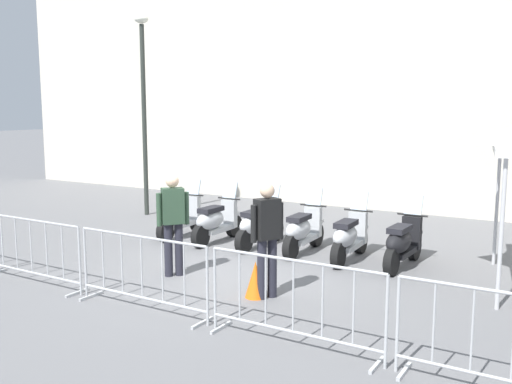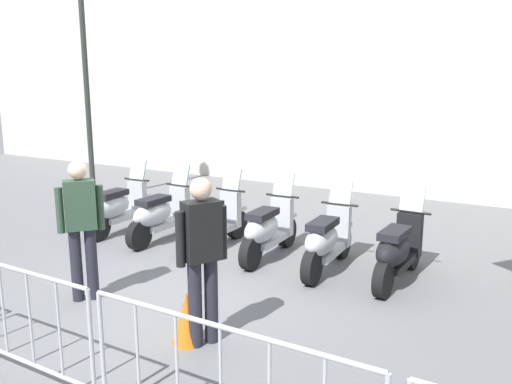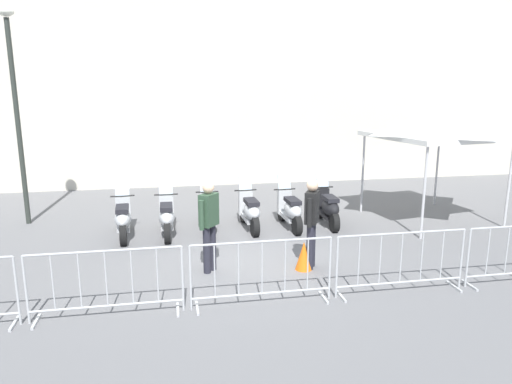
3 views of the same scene
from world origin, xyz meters
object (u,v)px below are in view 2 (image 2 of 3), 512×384
(officer_mid_plaza, at_px, (81,222))
(motorcycle_5, at_px, (398,251))
(street_lamp, at_px, (85,57))
(traffic_cone, at_px, (187,317))
(motorcycle_2, at_px, (213,221))
(motorcycle_0, at_px, (119,208))
(motorcycle_4, at_px, (326,241))
(barrier_segment_2, at_px, (4,319))
(officer_near_row_end, at_px, (202,252))
(motorcycle_3, at_px, (268,230))
(motorcycle_1, at_px, (161,215))

(officer_mid_plaza, bearing_deg, motorcycle_5, 28.38)
(street_lamp, height_order, traffic_cone, street_lamp)
(street_lamp, bearing_deg, motorcycle_2, -29.12)
(motorcycle_0, distance_m, motorcycle_5, 4.94)
(motorcycle_4, height_order, street_lamp, street_lamp)
(barrier_segment_2, bearing_deg, officer_near_row_end, 38.60)
(motorcycle_3, distance_m, street_lamp, 6.32)
(motorcycle_2, relative_size, officer_mid_plaza, 0.99)
(motorcycle_4, bearing_deg, street_lamp, 156.20)
(motorcycle_5, bearing_deg, motorcycle_1, 172.29)
(motorcycle_4, distance_m, officer_mid_plaza, 3.28)
(street_lamp, xyz_separation_m, traffic_cone, (5.26, -5.22, -2.91))
(motorcycle_1, xyz_separation_m, motorcycle_2, (0.99, -0.06, 0.00))
(motorcycle_0, xyz_separation_m, motorcycle_3, (2.94, -0.38, 0.00))
(barrier_segment_2, bearing_deg, officer_mid_plaza, 105.05)
(motorcycle_1, distance_m, motorcycle_3, 1.99)
(motorcycle_0, height_order, officer_mid_plaza, officer_mid_plaza)
(barrier_segment_2, bearing_deg, motorcycle_3, 73.51)
(motorcycle_3, bearing_deg, barrier_segment_2, -106.49)
(barrier_segment_2, relative_size, officer_mid_plaza, 1.30)
(street_lamp, bearing_deg, traffic_cone, -44.77)
(barrier_segment_2, relative_size, street_lamp, 0.43)
(motorcycle_4, bearing_deg, traffic_cone, -108.46)
(motorcycle_0, height_order, motorcycle_5, same)
(motorcycle_5, bearing_deg, motorcycle_3, 170.21)
(motorcycle_3, xyz_separation_m, street_lamp, (-5.14, 2.46, 2.73))
(officer_near_row_end, distance_m, officer_mid_plaza, 1.93)
(motorcycle_1, relative_size, officer_mid_plaza, 0.99)
(motorcycle_2, bearing_deg, motorcycle_0, 172.95)
(motorcycle_0, height_order, traffic_cone, motorcycle_0)
(motorcycle_0, relative_size, motorcycle_4, 1.00)
(motorcycle_1, relative_size, officer_near_row_end, 0.99)
(barrier_segment_2, height_order, traffic_cone, barrier_segment_2)
(officer_mid_plaza, bearing_deg, barrier_segment_2, -74.95)
(motorcycle_2, bearing_deg, street_lamp, 150.88)
(motorcycle_4, relative_size, street_lamp, 0.33)
(motorcycle_5, bearing_deg, street_lamp, 158.50)
(motorcycle_1, distance_m, motorcycle_4, 2.97)
(officer_mid_plaza, distance_m, traffic_cone, 1.91)
(motorcycle_2, bearing_deg, motorcycle_4, -10.94)
(motorcycle_0, distance_m, officer_near_row_end, 4.51)
(motorcycle_0, relative_size, officer_near_row_end, 1.00)
(motorcycle_5, relative_size, officer_near_row_end, 0.99)
(motorcycle_2, distance_m, barrier_segment_2, 4.01)
(motorcycle_4, xyz_separation_m, street_lamp, (-6.10, 2.69, 2.73))
(street_lamp, distance_m, officer_near_row_end, 7.82)
(motorcycle_3, height_order, officer_near_row_end, officer_near_row_end)
(motorcycle_1, bearing_deg, motorcycle_5, -7.71)
(motorcycle_1, distance_m, street_lamp, 4.75)
(traffic_cone, bearing_deg, officer_mid_plaza, 162.82)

